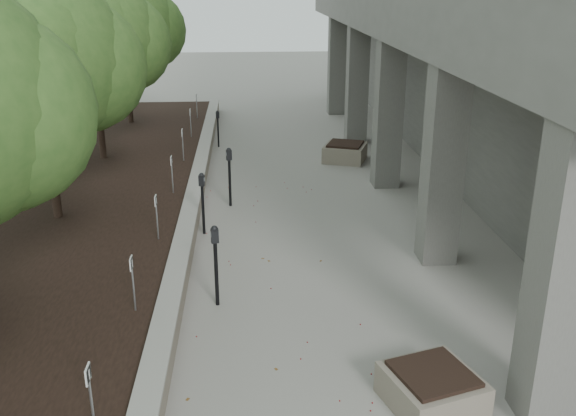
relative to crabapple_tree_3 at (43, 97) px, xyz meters
name	(u,v)px	position (x,y,z in m)	size (l,w,h in m)	color
retaining_wall	(193,205)	(2.97, 1.00, -2.87)	(0.39, 26.00, 0.50)	gray
planting_bed	(41,210)	(-0.70, 1.00, -2.92)	(7.00, 26.00, 0.40)	black
crabapple_tree_3	(43,97)	(0.00, 0.00, 0.00)	(4.60, 4.00, 5.44)	#335922
crabapple_tree_4	(94,66)	(0.00, 5.00, 0.00)	(4.60, 4.00, 5.44)	#335922
crabapple_tree_5	(125,48)	(0.00, 10.00, 0.00)	(4.60, 4.00, 5.44)	#335922
parking_sign_2	(91,401)	(2.45, -7.50, -2.24)	(0.04, 0.22, 0.96)	black
parking_sign_3	(133,284)	(2.45, -4.50, -2.24)	(0.04, 0.22, 0.96)	black
parking_sign_4	(157,218)	(2.45, -1.50, -2.24)	(0.04, 0.22, 0.96)	black
parking_sign_5	(172,175)	(2.45, 1.50, -2.24)	(0.04, 0.22, 0.96)	black
parking_sign_6	(183,145)	(2.45, 4.50, -2.24)	(0.04, 0.22, 0.96)	black
parking_sign_7	(191,123)	(2.45, 7.50, -2.24)	(0.04, 0.22, 0.96)	black
parking_sign_8	(197,106)	(2.45, 10.50, -2.24)	(0.04, 0.22, 0.96)	black
parking_meter_2	(216,266)	(3.74, -3.67, -2.35)	(0.15, 0.11, 1.53)	black
parking_meter_3	(203,204)	(3.31, -0.29, -2.39)	(0.14, 0.10, 1.46)	black
parking_meter_4	(230,177)	(3.88, 1.55, -2.35)	(0.15, 0.11, 1.54)	black
parking_meter_5	(218,129)	(3.36, 7.57, -2.48)	(0.13, 0.09, 1.27)	black
planter_front	(432,388)	(6.78, -6.71, -2.85)	(1.15, 1.15, 0.54)	gray
planter_back	(345,152)	(7.46, 5.56, -2.83)	(1.24, 1.24, 0.58)	gray
berry_scatter	(269,285)	(4.70, -3.00, -3.11)	(3.30, 14.10, 0.02)	maroon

